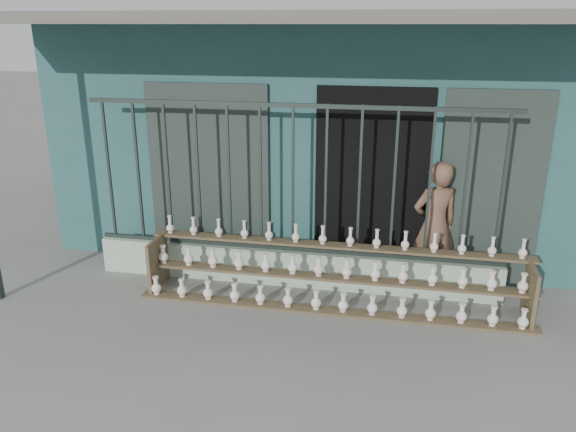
# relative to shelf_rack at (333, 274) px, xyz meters

# --- Properties ---
(ground) EXTENTS (60.00, 60.00, 0.00)m
(ground) POSITION_rel_shelf_rack_xyz_m (-0.55, -0.88, -0.36)
(ground) COLOR slate
(workshop_building) EXTENTS (7.40, 6.60, 3.21)m
(workshop_building) POSITION_rel_shelf_rack_xyz_m (-0.54, 3.35, 1.26)
(workshop_building) COLOR #285455
(workshop_building) RESTS_ON ground
(parapet_wall) EXTENTS (5.00, 0.20, 0.45)m
(parapet_wall) POSITION_rel_shelf_rack_xyz_m (-0.55, 0.42, -0.14)
(parapet_wall) COLOR #AECBAE
(parapet_wall) RESTS_ON ground
(security_fence) EXTENTS (5.00, 0.04, 1.80)m
(security_fence) POSITION_rel_shelf_rack_xyz_m (-0.55, 0.42, 0.98)
(security_fence) COLOR #283330
(security_fence) RESTS_ON parapet_wall
(shelf_rack) EXTENTS (4.50, 0.68, 0.85)m
(shelf_rack) POSITION_rel_shelf_rack_xyz_m (0.00, 0.00, 0.00)
(shelf_rack) COLOR brown
(shelf_rack) RESTS_ON ground
(elderly_woman) EXTENTS (0.68, 0.58, 1.58)m
(elderly_woman) POSITION_rel_shelf_rack_xyz_m (1.14, 0.73, 0.42)
(elderly_woman) COLOR brown
(elderly_woman) RESTS_ON ground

